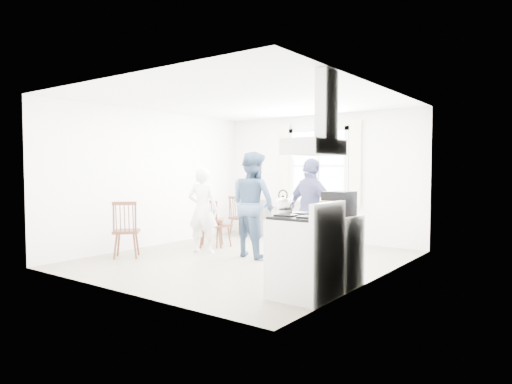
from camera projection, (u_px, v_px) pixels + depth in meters
name	position (u px, v px, depth m)	size (l,w,h in m)	color
room_shell	(246.00, 180.00, 7.47)	(4.62, 5.12, 2.64)	gray
window_assembly	(318.00, 170.00, 9.43)	(1.88, 0.24, 1.70)	white
range_hood	(318.00, 133.00, 5.13)	(0.45, 0.76, 0.94)	silver
shelf_unit	(260.00, 217.00, 10.22)	(0.40, 0.30, 0.80)	gray
gas_stove	(305.00, 256.00, 5.30)	(0.68, 0.76, 1.12)	white
kettle	(283.00, 206.00, 5.38)	(0.21, 0.21, 0.30)	silver
low_cabinet	(338.00, 250.00, 5.82)	(0.50, 0.55, 0.90)	silver
stereo_stack	(339.00, 203.00, 5.77)	(0.38, 0.35, 0.31)	black
cardboard_box	(332.00, 209.00, 5.69)	(0.30, 0.22, 0.19)	olive
windsor_chair_a	(237.00, 212.00, 9.89)	(0.41, 0.40, 0.90)	#4A2517
windsor_chair_b	(215.00, 218.00, 8.66)	(0.48, 0.47, 0.90)	#4A2517
windsor_chair_c	(125.00, 223.00, 7.54)	(0.56, 0.56, 0.96)	#4A2517
person_left	(203.00, 210.00, 8.07)	(0.55, 0.55, 1.52)	white
person_mid	(253.00, 204.00, 7.73)	(0.86, 0.86, 1.78)	#425A7C
person_right	(311.00, 210.00, 7.23)	(0.97, 0.97, 1.66)	navy
potted_plant	(312.00, 192.00, 9.44)	(0.17, 0.17, 0.30)	#337132
windsor_chair_d	(205.00, 211.00, 8.69)	(0.64, 0.65, 1.11)	#4A2517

